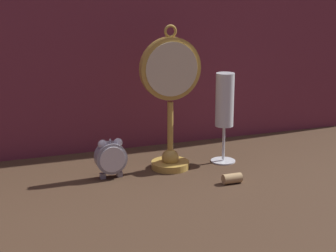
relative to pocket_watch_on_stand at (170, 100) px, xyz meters
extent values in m
plane|color=#422D1E|center=(-0.02, -0.13, -0.17)|extent=(4.00, 4.00, 0.00)
cube|color=brown|center=(-0.02, 0.19, 0.20)|extent=(1.52, 0.01, 0.73)
cylinder|color=gold|center=(0.00, 0.00, -0.16)|extent=(0.09, 0.09, 0.02)
sphere|color=gold|center=(0.00, 0.00, -0.14)|extent=(0.04, 0.04, 0.04)
cylinder|color=gold|center=(0.00, 0.00, -0.08)|extent=(0.01, 0.01, 0.14)
cylinder|color=gold|center=(0.00, 0.00, 0.07)|extent=(0.14, 0.02, 0.14)
cylinder|color=beige|center=(0.00, -0.01, 0.07)|extent=(0.12, 0.00, 0.12)
torus|color=gold|center=(0.00, 0.00, 0.15)|extent=(0.03, 0.01, 0.03)
cube|color=gray|center=(-0.17, -0.01, -0.16)|extent=(0.01, 0.01, 0.01)
cube|color=gray|center=(-0.13, -0.01, -0.16)|extent=(0.01, 0.01, 0.01)
cylinder|color=gray|center=(-0.15, -0.01, -0.12)|extent=(0.07, 0.03, 0.07)
cylinder|color=silver|center=(-0.15, -0.03, -0.12)|extent=(0.06, 0.00, 0.06)
sphere|color=silver|center=(-0.16, -0.01, -0.09)|extent=(0.02, 0.02, 0.02)
sphere|color=silver|center=(-0.13, -0.01, -0.09)|extent=(0.02, 0.02, 0.02)
cylinder|color=silver|center=(-0.15, -0.01, -0.08)|extent=(0.00, 0.00, 0.01)
cylinder|color=silver|center=(0.14, 0.00, -0.16)|extent=(0.06, 0.06, 0.01)
cylinder|color=silver|center=(0.14, 0.00, -0.12)|extent=(0.01, 0.01, 0.08)
cylinder|color=white|center=(0.14, 0.00, -0.01)|extent=(0.04, 0.04, 0.13)
cylinder|color=#DBC675|center=(0.14, 0.00, -0.03)|extent=(0.04, 0.04, 0.08)
cylinder|color=tan|center=(0.09, -0.14, -0.15)|extent=(0.04, 0.02, 0.02)
camera|label=1|loc=(-0.44, -1.17, 0.27)|focal=60.00mm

